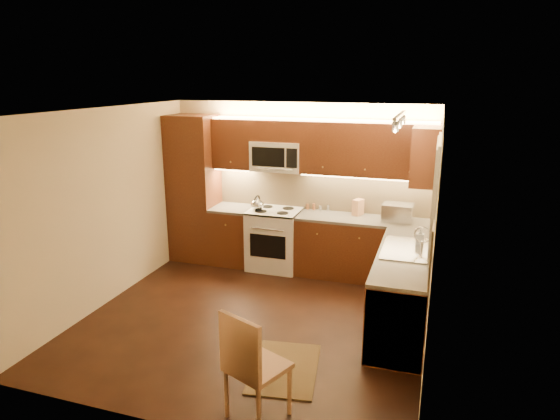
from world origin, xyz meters
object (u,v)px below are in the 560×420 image
(stove, at_px, (275,239))
(dining_chair, at_px, (258,364))
(soap_bottle, at_px, (420,236))
(toaster_oven, at_px, (398,213))
(microwave, at_px, (277,156))
(kettle, at_px, (257,203))
(sink, at_px, (406,243))
(knife_block, at_px, (358,207))

(stove, distance_m, dining_chair, 3.45)
(stove, relative_size, soap_bottle, 4.31)
(stove, xyz_separation_m, dining_chair, (0.96, -3.32, 0.05))
(toaster_oven, height_order, dining_chair, toaster_oven)
(microwave, distance_m, soap_bottle, 2.49)
(microwave, bearing_deg, dining_chair, -74.41)
(kettle, bearing_deg, toaster_oven, 16.67)
(sink, bearing_deg, microwave, 147.79)
(kettle, bearing_deg, dining_chair, -56.62)
(soap_bottle, bearing_deg, toaster_oven, 110.69)
(knife_block, relative_size, dining_chair, 0.23)
(microwave, height_order, soap_bottle, microwave)
(kettle, height_order, knife_block, kettle)
(stove, xyz_separation_m, toaster_oven, (1.80, 0.05, 0.56))
(kettle, bearing_deg, soap_bottle, -5.86)
(stove, height_order, toaster_oven, toaster_oven)
(sink, bearing_deg, knife_block, 120.60)
(stove, xyz_separation_m, sink, (2.00, -1.12, 0.52))
(knife_block, bearing_deg, microwave, -154.02)
(microwave, xyz_separation_m, kettle, (-0.25, -0.23, -0.68))
(stove, distance_m, sink, 2.35)
(toaster_oven, bearing_deg, kettle, -172.24)
(sink, bearing_deg, kettle, 155.31)
(toaster_oven, xyz_separation_m, knife_block, (-0.58, 0.14, -0.01))
(stove, relative_size, toaster_oven, 2.24)
(microwave, distance_m, knife_block, 1.41)
(dining_chair, bearing_deg, toaster_oven, 99.13)
(soap_bottle, bearing_deg, dining_chair, -115.52)
(sink, distance_m, soap_bottle, 0.27)
(sink, distance_m, dining_chair, 2.47)
(kettle, xyz_separation_m, dining_chair, (1.21, -3.22, -0.53))
(microwave, relative_size, soap_bottle, 3.56)
(sink, relative_size, kettle, 3.71)
(microwave, bearing_deg, knife_block, 2.55)
(microwave, xyz_separation_m, knife_block, (1.22, 0.05, -0.70))
(stove, bearing_deg, sink, -29.36)
(microwave, xyz_separation_m, dining_chair, (0.96, -3.45, -1.21))
(sink, height_order, knife_block, knife_block)
(stove, bearing_deg, knife_block, 8.81)
(microwave, bearing_deg, kettle, -137.23)
(knife_block, bearing_deg, dining_chair, -70.81)
(kettle, bearing_deg, microwave, 55.59)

